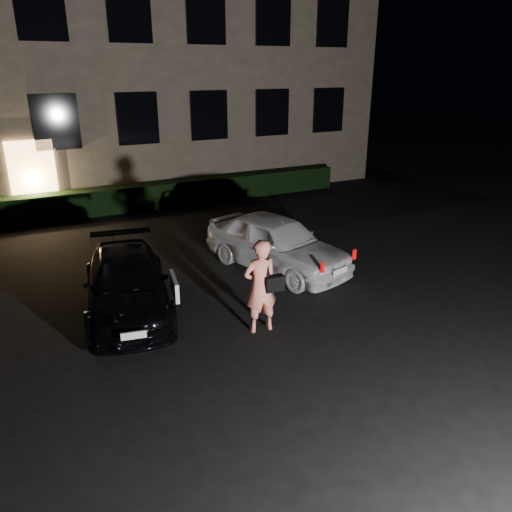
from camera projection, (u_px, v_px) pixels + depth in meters
ground at (314, 348)px, 8.78m from camera, size 80.00×80.00×0.00m
building at (103, 29)px, 19.10m from camera, size 20.00×8.11×12.00m
hedge at (147, 196)px, 17.35m from camera, size 15.00×0.70×0.85m
sedan at (127, 283)px, 10.00m from camera, size 2.31×4.17×1.14m
hatch at (276, 243)px, 12.01m from camera, size 2.62×4.21×1.34m
man at (261, 286)px, 9.07m from camera, size 0.74×0.46×1.79m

